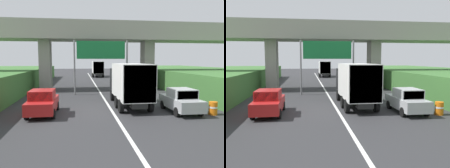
# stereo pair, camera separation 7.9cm
# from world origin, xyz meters

# --- Properties ---
(lane_centre_stripe) EXTENTS (0.20, 85.42, 0.01)m
(lane_centre_stripe) POSITION_xyz_m (0.00, 22.71, 0.00)
(lane_centre_stripe) COLOR white
(lane_centre_stripe) RESTS_ON ground
(overpass_bridge) EXTENTS (40.00, 4.80, 8.36)m
(overpass_bridge) POSITION_xyz_m (0.00, 28.39, 6.37)
(overpass_bridge) COLOR #9E998E
(overpass_bridge) RESTS_ON ground
(overhead_highway_sign) EXTENTS (5.88, 0.18, 5.86)m
(overhead_highway_sign) POSITION_xyz_m (0.00, 23.98, 4.38)
(overhead_highway_sign) COLOR slate
(overhead_highway_sign) RESTS_ON ground
(truck_black) EXTENTS (2.44, 7.30, 3.44)m
(truck_black) POSITION_xyz_m (1.62, 17.25, 1.93)
(truck_black) COLOR black
(truck_black) RESTS_ON ground
(truck_green) EXTENTS (2.44, 7.30, 3.44)m
(truck_green) POSITION_xyz_m (1.63, 50.40, 1.93)
(truck_green) COLOR black
(truck_green) RESTS_ON ground
(car_red) EXTENTS (1.86, 4.10, 1.72)m
(car_red) POSITION_xyz_m (-4.83, 15.20, 0.86)
(car_red) COLOR red
(car_red) RESTS_ON ground
(car_silver) EXTENTS (1.86, 4.10, 1.72)m
(car_silver) POSITION_xyz_m (4.81, 14.56, 0.86)
(car_silver) COLOR #B2B5B7
(car_silver) RESTS_ON ground
(construction_barrel_2) EXTENTS (0.57, 0.57, 0.90)m
(construction_barrel_2) POSITION_xyz_m (6.68, 13.54, 0.46)
(construction_barrel_2) COLOR orange
(construction_barrel_2) RESTS_ON ground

